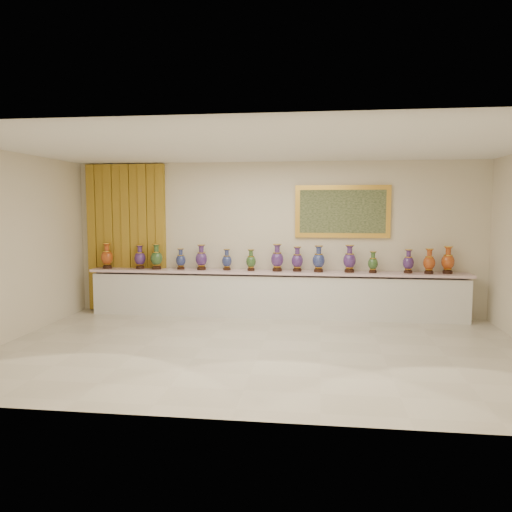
# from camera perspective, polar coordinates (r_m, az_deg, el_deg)

# --- Properties ---
(ground) EXTENTS (8.00, 8.00, 0.00)m
(ground) POSITION_cam_1_polar(r_m,az_deg,el_deg) (7.58, 0.53, -10.66)
(ground) COLOR beige
(ground) RESTS_ON ground
(room) EXTENTS (8.00, 8.00, 8.00)m
(room) POSITION_cam_1_polar(r_m,az_deg,el_deg) (10.20, -10.97, 2.48)
(room) COLOR beige
(room) RESTS_ON ground
(counter) EXTENTS (7.28, 0.48, 0.90)m
(counter) POSITION_cam_1_polar(r_m,az_deg,el_deg) (9.68, 2.14, -4.44)
(counter) COLOR white
(counter) RESTS_ON ground
(vase_0) EXTENTS (0.30, 0.30, 0.51)m
(vase_0) POSITION_cam_1_polar(r_m,az_deg,el_deg) (10.41, -16.66, -0.12)
(vase_0) COLOR #32180D
(vase_0) RESTS_ON counter
(vase_1) EXTENTS (0.27, 0.27, 0.48)m
(vase_1) POSITION_cam_1_polar(r_m,az_deg,el_deg) (10.20, -13.12, -0.23)
(vase_1) COLOR #32180D
(vase_1) RESTS_ON counter
(vase_2) EXTENTS (0.26, 0.26, 0.50)m
(vase_2) POSITION_cam_1_polar(r_m,az_deg,el_deg) (10.04, -11.30, -0.21)
(vase_2) COLOR #32180D
(vase_2) RESTS_ON counter
(vase_3) EXTENTS (0.20, 0.20, 0.41)m
(vase_3) POSITION_cam_1_polar(r_m,az_deg,el_deg) (9.95, -8.59, -0.46)
(vase_3) COLOR #32180D
(vase_3) RESTS_ON counter
(vase_4) EXTENTS (0.28, 0.28, 0.49)m
(vase_4) POSITION_cam_1_polar(r_m,az_deg,el_deg) (9.81, -6.26, -0.29)
(vase_4) COLOR #32180D
(vase_4) RESTS_ON counter
(vase_5) EXTENTS (0.25, 0.25, 0.41)m
(vase_5) POSITION_cam_1_polar(r_m,az_deg,el_deg) (9.72, -3.35, -0.54)
(vase_5) COLOR #32180D
(vase_5) RESTS_ON counter
(vase_6) EXTENTS (0.21, 0.21, 0.41)m
(vase_6) POSITION_cam_1_polar(r_m,az_deg,el_deg) (9.62, -0.58, -0.59)
(vase_6) COLOR #32180D
(vase_6) RESTS_ON counter
(vase_7) EXTENTS (0.31, 0.31, 0.52)m
(vase_7) POSITION_cam_1_polar(r_m,az_deg,el_deg) (9.55, 2.44, -0.35)
(vase_7) COLOR #32180D
(vase_7) RESTS_ON counter
(vase_8) EXTENTS (0.29, 0.29, 0.47)m
(vase_8) POSITION_cam_1_polar(r_m,az_deg,el_deg) (9.55, 4.74, -0.49)
(vase_8) COLOR #32180D
(vase_8) RESTS_ON counter
(vase_9) EXTENTS (0.25, 0.25, 0.50)m
(vase_9) POSITION_cam_1_polar(r_m,az_deg,el_deg) (9.50, 7.17, -0.47)
(vase_9) COLOR #32180D
(vase_9) RESTS_ON counter
(vase_10) EXTENTS (0.31, 0.31, 0.52)m
(vase_10) POSITION_cam_1_polar(r_m,az_deg,el_deg) (9.54, 10.64, -0.46)
(vase_10) COLOR #32180D
(vase_10) RESTS_ON counter
(vase_11) EXTENTS (0.24, 0.24, 0.40)m
(vase_11) POSITION_cam_1_polar(r_m,az_deg,el_deg) (9.57, 13.22, -0.80)
(vase_11) COLOR #32180D
(vase_11) RESTS_ON counter
(vase_12) EXTENTS (0.21, 0.21, 0.44)m
(vase_12) POSITION_cam_1_polar(r_m,az_deg,el_deg) (9.70, 17.01, -0.71)
(vase_12) COLOR #32180D
(vase_12) RESTS_ON counter
(vase_13) EXTENTS (0.28, 0.28, 0.47)m
(vase_13) POSITION_cam_1_polar(r_m,az_deg,el_deg) (9.72, 19.18, -0.70)
(vase_13) COLOR #32180D
(vase_13) RESTS_ON counter
(vase_14) EXTENTS (0.31, 0.31, 0.51)m
(vase_14) POSITION_cam_1_polar(r_m,az_deg,el_deg) (9.85, 21.08, -0.58)
(vase_14) COLOR #32180D
(vase_14) RESTS_ON counter
(label_card) EXTENTS (0.10, 0.06, 0.00)m
(label_card) POSITION_cam_1_polar(r_m,az_deg,el_deg) (9.87, -9.76, -1.59)
(label_card) COLOR white
(label_card) RESTS_ON counter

